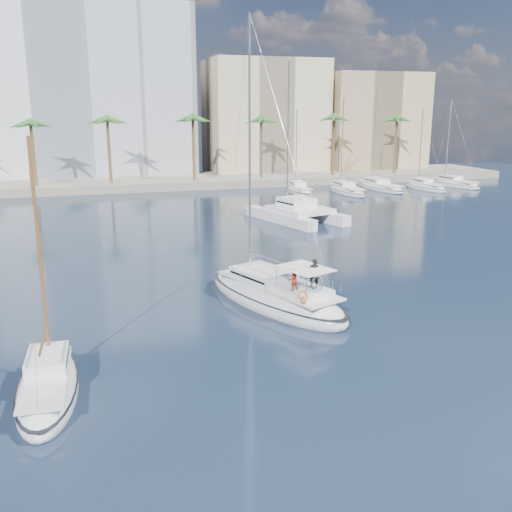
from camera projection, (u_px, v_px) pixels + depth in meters
name	position (u px, v px, depth m)	size (l,w,h in m)	color
ground	(268.00, 320.00, 32.79)	(160.00, 160.00, 0.00)	black
quay	(148.00, 182.00, 89.16)	(120.00, 14.00, 1.20)	gray
building_modern	(62.00, 95.00, 93.56)	(42.00, 16.00, 28.00)	white
building_beige	(264.00, 119.00, 101.30)	(20.00, 14.00, 20.00)	beige
building_tan_right	(371.00, 124.00, 105.30)	(18.00, 12.00, 18.00)	tan
palm_centre	(148.00, 119.00, 83.03)	(3.60, 3.60, 12.30)	brown
palm_right	(359.00, 118.00, 92.54)	(3.60, 3.60, 12.30)	brown
main_sloop	(275.00, 296.00, 35.30)	(7.95, 12.77, 18.09)	silver
small_sloop	(48.00, 387.00, 24.07)	(2.78, 8.02, 11.39)	silver
catamaran	(297.00, 210.00, 61.61)	(8.68, 12.47, 16.59)	silver
seagull	(299.00, 295.00, 34.92)	(0.96, 0.41, 0.18)	silver
moored_yacht_a	(299.00, 193.00, 81.94)	(2.72, 9.35, 11.90)	silver
moored_yacht_b	(347.00, 193.00, 81.91)	(3.14, 10.78, 13.72)	silver
moored_yacht_c	(380.00, 190.00, 85.58)	(3.55, 12.21, 15.54)	silver
moored_yacht_d	(425.00, 190.00, 85.55)	(2.72, 9.35, 11.90)	silver
moored_yacht_e	(454.00, 186.00, 89.22)	(3.14, 10.78, 13.72)	silver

